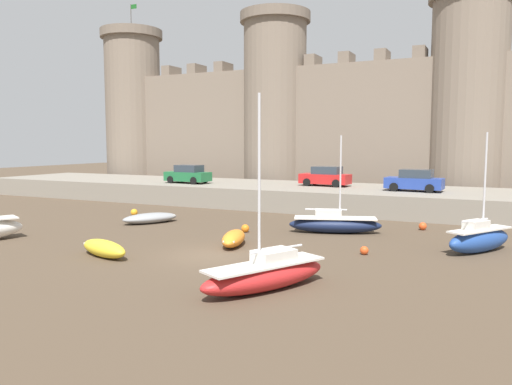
{
  "coord_description": "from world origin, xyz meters",
  "views": [
    {
      "loc": [
        11.82,
        -19.72,
        5.28
      ],
      "look_at": [
        -0.08,
        5.11,
        2.5
      ],
      "focal_mm": 35.0,
      "sensor_mm": 36.0,
      "label": 1
    }
  ],
  "objects_px": {
    "car_quay_east": "(415,181)",
    "mooring_buoy_off_centre": "(423,226)",
    "mooring_buoy_near_shore": "(364,250)",
    "mooring_buoy_near_channel": "(245,228)",
    "car_quay_centre_west": "(188,174)",
    "sailboat_near_channel_left": "(266,274)",
    "car_quay_centre_east": "(326,177)",
    "rowboat_midflat_centre": "(234,238)",
    "sailboat_midflat_right": "(479,239)",
    "mooring_buoy_mid_mud": "(134,212)",
    "rowboat_midflat_left": "(104,248)",
    "sailboat_foreground_left": "(334,224)",
    "rowboat_near_channel_right": "(150,218)"
  },
  "relations": [
    {
      "from": "car_quay_east",
      "to": "mooring_buoy_off_centre",
      "type": "bearing_deg",
      "value": -77.8
    },
    {
      "from": "car_quay_east",
      "to": "mooring_buoy_near_shore",
      "type": "bearing_deg",
      "value": -90.3
    },
    {
      "from": "mooring_buoy_near_channel",
      "to": "car_quay_centre_west",
      "type": "relative_size",
      "value": 0.11
    },
    {
      "from": "sailboat_near_channel_left",
      "to": "car_quay_centre_east",
      "type": "xyz_separation_m",
      "value": [
        -5.39,
        23.79,
        1.85
      ]
    },
    {
      "from": "rowboat_midflat_centre",
      "to": "car_quay_east",
      "type": "bearing_deg",
      "value": 67.64
    },
    {
      "from": "sailboat_midflat_right",
      "to": "mooring_buoy_mid_mud",
      "type": "height_order",
      "value": "sailboat_midflat_right"
    },
    {
      "from": "rowboat_midflat_left",
      "to": "mooring_buoy_off_centre",
      "type": "distance_m",
      "value": 18.51
    },
    {
      "from": "sailboat_midflat_right",
      "to": "mooring_buoy_near_channel",
      "type": "relative_size",
      "value": 12.25
    },
    {
      "from": "car_quay_centre_west",
      "to": "rowboat_midflat_centre",
      "type": "bearing_deg",
      "value": -49.94
    },
    {
      "from": "sailboat_foreground_left",
      "to": "mooring_buoy_off_centre",
      "type": "relative_size",
      "value": 12.09
    },
    {
      "from": "rowboat_midflat_centre",
      "to": "mooring_buoy_mid_mud",
      "type": "height_order",
      "value": "rowboat_midflat_centre"
    },
    {
      "from": "rowboat_midflat_left",
      "to": "sailboat_near_channel_left",
      "type": "bearing_deg",
      "value": -9.41
    },
    {
      "from": "car_quay_east",
      "to": "car_quay_centre_west",
      "type": "bearing_deg",
      "value": -176.81
    },
    {
      "from": "sailboat_midflat_right",
      "to": "mooring_buoy_near_shore",
      "type": "bearing_deg",
      "value": -149.04
    },
    {
      "from": "sailboat_foreground_left",
      "to": "mooring_buoy_near_channel",
      "type": "distance_m",
      "value": 5.23
    },
    {
      "from": "rowboat_midflat_left",
      "to": "mooring_buoy_near_shore",
      "type": "bearing_deg",
      "value": 27.69
    },
    {
      "from": "sailboat_near_channel_left",
      "to": "mooring_buoy_mid_mud",
      "type": "bearing_deg",
      "value": 142.4
    },
    {
      "from": "mooring_buoy_near_channel",
      "to": "mooring_buoy_near_shore",
      "type": "xyz_separation_m",
      "value": [
        7.7,
        -2.78,
        -0.03
      ]
    },
    {
      "from": "rowboat_near_channel_right",
      "to": "mooring_buoy_near_channel",
      "type": "relative_size",
      "value": 8.36
    },
    {
      "from": "rowboat_near_channel_right",
      "to": "mooring_buoy_off_centre",
      "type": "relative_size",
      "value": 8.37
    },
    {
      "from": "rowboat_midflat_left",
      "to": "sailboat_near_channel_left",
      "type": "height_order",
      "value": "sailboat_near_channel_left"
    },
    {
      "from": "rowboat_midflat_left",
      "to": "car_quay_centre_east",
      "type": "height_order",
      "value": "car_quay_centre_east"
    },
    {
      "from": "sailboat_midflat_right",
      "to": "mooring_buoy_near_shore",
      "type": "relative_size",
      "value": 14.32
    },
    {
      "from": "car_quay_centre_west",
      "to": "car_quay_east",
      "type": "xyz_separation_m",
      "value": [
        19.21,
        1.07,
        0.0
      ]
    },
    {
      "from": "sailboat_near_channel_left",
      "to": "rowboat_midflat_left",
      "type": "bearing_deg",
      "value": 170.59
    },
    {
      "from": "sailboat_midflat_right",
      "to": "mooring_buoy_near_shore",
      "type": "xyz_separation_m",
      "value": [
        -4.86,
        -2.92,
        -0.47
      ]
    },
    {
      "from": "rowboat_near_channel_right",
      "to": "sailboat_near_channel_left",
      "type": "bearing_deg",
      "value": -38.24
    },
    {
      "from": "mooring_buoy_near_shore",
      "to": "car_quay_centre_west",
      "type": "bearing_deg",
      "value": 143.55
    },
    {
      "from": "mooring_buoy_mid_mud",
      "to": "sailboat_foreground_left",
      "type": "bearing_deg",
      "value": -1.43
    },
    {
      "from": "sailboat_near_channel_left",
      "to": "mooring_buoy_off_centre",
      "type": "xyz_separation_m",
      "value": [
        3.48,
        15.23,
        -0.35
      ]
    },
    {
      "from": "mooring_buoy_near_channel",
      "to": "mooring_buoy_mid_mud",
      "type": "height_order",
      "value": "mooring_buoy_mid_mud"
    },
    {
      "from": "car_quay_centre_east",
      "to": "car_quay_centre_west",
      "type": "bearing_deg",
      "value": -167.97
    },
    {
      "from": "rowboat_midflat_left",
      "to": "sailboat_midflat_right",
      "type": "bearing_deg",
      "value": 28.73
    },
    {
      "from": "sailboat_midflat_right",
      "to": "mooring_buoy_mid_mud",
      "type": "xyz_separation_m",
      "value": [
        -22.79,
        2.33,
        -0.42
      ]
    },
    {
      "from": "sailboat_foreground_left",
      "to": "mooring_buoy_off_centre",
      "type": "bearing_deg",
      "value": 35.56
    },
    {
      "from": "sailboat_near_channel_left",
      "to": "mooring_buoy_near_channel",
      "type": "relative_size",
      "value": 14.82
    },
    {
      "from": "mooring_buoy_off_centre",
      "to": "rowboat_midflat_centre",
      "type": "bearing_deg",
      "value": -132.25
    },
    {
      "from": "mooring_buoy_near_channel",
      "to": "mooring_buoy_off_centre",
      "type": "relative_size",
      "value": 1.0
    },
    {
      "from": "mooring_buoy_near_channel",
      "to": "car_quay_centre_west",
      "type": "xyz_separation_m",
      "value": [
        -11.43,
        11.35,
        2.2
      ]
    },
    {
      "from": "car_quay_centre_east",
      "to": "mooring_buoy_off_centre",
      "type": "bearing_deg",
      "value": -43.97
    },
    {
      "from": "sailboat_foreground_left",
      "to": "car_quay_centre_west",
      "type": "bearing_deg",
      "value": 150.27
    },
    {
      "from": "rowboat_near_channel_right",
      "to": "car_quay_east",
      "type": "height_order",
      "value": "car_quay_east"
    },
    {
      "from": "car_quay_centre_east",
      "to": "car_quay_east",
      "type": "distance_m",
      "value": 7.48
    },
    {
      "from": "mooring_buoy_near_shore",
      "to": "car_quay_centre_east",
      "type": "xyz_separation_m",
      "value": [
        -7.26,
        16.66,
        2.24
      ]
    },
    {
      "from": "sailboat_foreground_left",
      "to": "car_quay_centre_east",
      "type": "xyz_separation_m",
      "value": [
        -4.34,
        11.79,
        1.88
      ]
    },
    {
      "from": "rowboat_near_channel_right",
      "to": "sailboat_foreground_left",
      "type": "xyz_separation_m",
      "value": [
        11.94,
        1.75,
        0.21
      ]
    },
    {
      "from": "mooring_buoy_near_channel",
      "to": "mooring_buoy_near_shore",
      "type": "relative_size",
      "value": 1.17
    },
    {
      "from": "rowboat_midflat_left",
      "to": "car_quay_east",
      "type": "xyz_separation_m",
      "value": [
        10.84,
        20.85,
        2.03
      ]
    },
    {
      "from": "rowboat_midflat_left",
      "to": "car_quay_centre_east",
      "type": "bearing_deg",
      "value": 81.06
    },
    {
      "from": "sailboat_near_channel_left",
      "to": "sailboat_foreground_left",
      "type": "xyz_separation_m",
      "value": [
        -1.05,
        11.99,
        -0.03
      ]
    }
  ]
}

